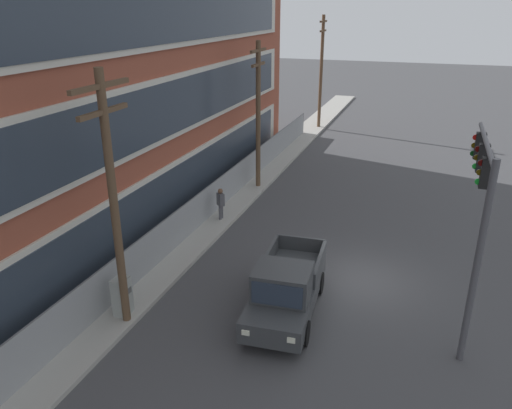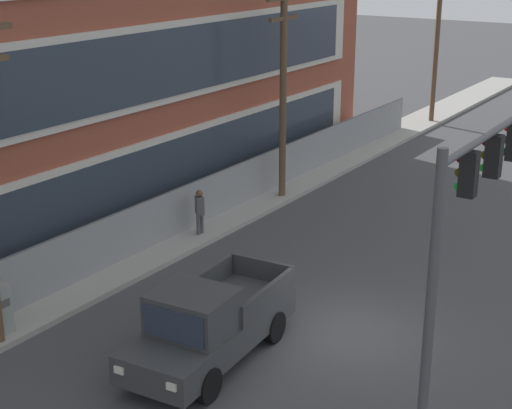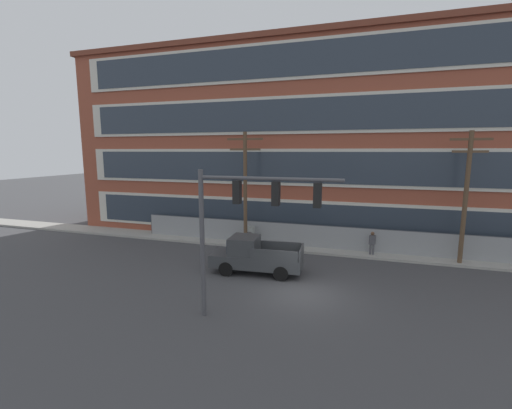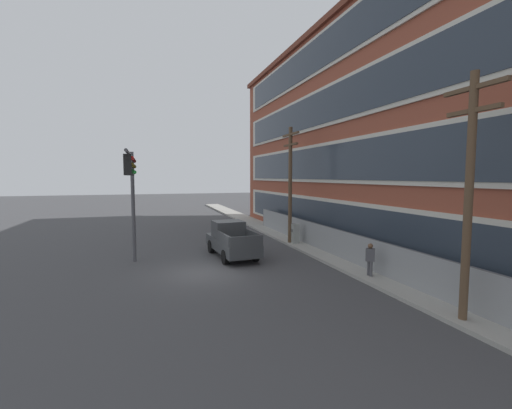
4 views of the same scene
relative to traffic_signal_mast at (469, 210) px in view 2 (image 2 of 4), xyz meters
The scene contains 8 objects.
ground_plane 5.92m from the traffic_signal_mast, 61.90° to the left, with size 160.00×160.00×0.00m, color #424244.
sidewalk_building_side 12.01m from the traffic_signal_mast, 80.63° to the left, with size 80.00×2.14×0.16m, color #9E9B93.
chain_link_fence 13.05m from the traffic_signal_mast, 63.20° to the left, with size 35.32×0.06×1.75m.
traffic_signal_mast is the anchor object (origin of this frame).
pickup_truck_dark_grey 6.66m from the traffic_signal_mast, 103.36° to the left, with size 5.29×2.30×2.07m.
utility_pole_midblock 14.58m from the traffic_signal_mast, 45.79° to the left, with size 2.18×0.26×8.02m.
utility_pole_far_east 27.85m from the traffic_signal_mast, 22.11° to the left, with size 2.14×0.26×9.00m.
pedestrian_near_cabinet 12.26m from the traffic_signal_mast, 64.22° to the left, with size 0.44×0.46×1.69m.
Camera 2 is at (-16.24, -7.85, 9.53)m, focal length 55.00 mm.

